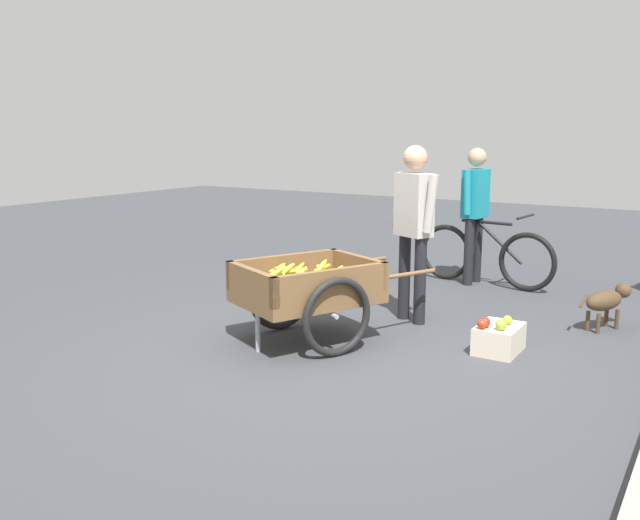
% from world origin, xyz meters
% --- Properties ---
extents(ground_plane, '(24.00, 24.00, 0.00)m').
position_xyz_m(ground_plane, '(0.00, 0.00, 0.00)').
color(ground_plane, '#3D3F44').
extents(fruit_cart, '(1.82, 1.38, 0.73)m').
position_xyz_m(fruit_cart, '(-0.23, -0.35, 0.44)').
color(fruit_cart, brown).
rests_on(fruit_cart, ground).
extents(vendor_person, '(0.32, 0.55, 1.63)m').
position_xyz_m(vendor_person, '(-1.28, 0.12, 0.98)').
color(vendor_person, black).
rests_on(vendor_person, ground).
extents(bicycle, '(0.46, 1.66, 0.85)m').
position_xyz_m(bicycle, '(-3.09, 0.22, 0.35)').
color(bicycle, black).
rests_on(bicycle, ground).
extents(cyclist_person, '(0.52, 0.23, 1.56)m').
position_xyz_m(cyclist_person, '(-3.11, 0.07, 0.93)').
color(cyclist_person, black).
rests_on(cyclist_person, ground).
extents(dog, '(0.62, 0.37, 0.40)m').
position_xyz_m(dog, '(-1.96, 1.71, 0.27)').
color(dog, '#4C3823').
rests_on(dog, ground).
extents(plastic_bucket, '(0.26, 0.26, 0.27)m').
position_xyz_m(plastic_bucket, '(-1.09, -1.22, 0.14)').
color(plastic_bucket, '#B21E1E').
rests_on(plastic_bucket, ground).
extents(mixed_fruit_crate, '(0.44, 0.32, 0.31)m').
position_xyz_m(mixed_fruit_crate, '(-0.83, 1.09, 0.12)').
color(mixed_fruit_crate, beige).
rests_on(mixed_fruit_crate, ground).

